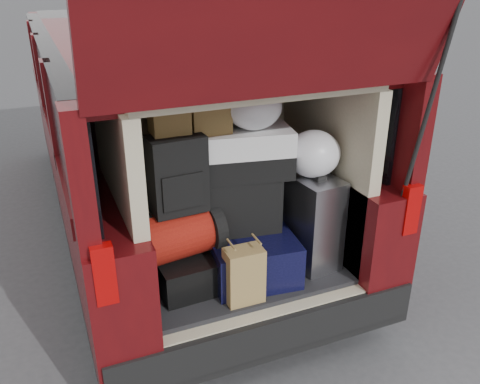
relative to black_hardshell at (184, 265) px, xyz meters
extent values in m
plane|color=#39393C|center=(0.35, -0.16, -0.65)|extent=(80.00, 80.00, 0.00)
cylinder|color=black|center=(-0.47, 0.24, -0.33)|extent=(0.24, 0.64, 0.64)
cylinder|color=black|center=(1.17, 0.24, -0.33)|extent=(0.24, 0.64, 0.64)
cylinder|color=black|center=(-0.47, 3.54, -0.33)|extent=(0.24, 0.64, 0.64)
cylinder|color=black|center=(1.17, 3.54, -0.33)|extent=(0.24, 0.64, 0.64)
cube|color=black|center=(0.35, 1.91, -0.39)|extent=(1.90, 4.85, 0.08)
cube|color=#490A0D|center=(-0.43, 1.91, 0.05)|extent=(0.33, 4.85, 0.80)
cube|color=#490A0D|center=(1.14, 1.91, 0.05)|extent=(0.33, 4.85, 0.80)
cube|color=#490A0D|center=(0.35, 1.91, 1.08)|extent=(1.82, 4.46, 0.10)
cube|color=black|center=(-0.53, 1.81, 0.79)|extent=(0.12, 4.25, 0.68)
cube|color=black|center=(1.23, 1.81, 0.79)|extent=(0.12, 4.25, 0.68)
cube|color=black|center=(0.35, -0.45, -0.25)|extent=(1.86, 0.16, 0.22)
cube|color=#990505|center=(-0.51, -0.49, 0.37)|extent=(0.10, 0.06, 0.30)
cube|color=#990505|center=(1.21, -0.49, 0.37)|extent=(0.10, 0.06, 0.30)
cube|color=black|center=(0.35, 0.11, -0.13)|extent=(1.24, 1.05, 0.06)
cube|color=#BEB192|center=(-0.31, 0.11, 0.47)|extent=(0.08, 1.05, 1.15)
cube|color=#BEB192|center=(1.01, 0.11, 0.47)|extent=(0.08, 1.05, 1.15)
cube|color=#BEB192|center=(0.35, 0.67, 0.47)|extent=(1.34, 0.06, 1.15)
cube|color=#BEB192|center=(0.35, 0.11, 1.08)|extent=(1.34, 1.05, 0.06)
cylinder|color=black|center=(1.19, -0.56, 1.00)|extent=(0.02, 0.90, 0.76)
cube|color=black|center=(0.35, 0.11, -0.38)|extent=(1.24, 1.05, 0.55)
cube|color=black|center=(0.00, 0.00, 0.00)|extent=(0.40, 0.53, 0.20)
cube|color=black|center=(0.40, -0.04, 0.03)|extent=(0.57, 0.67, 0.27)
cube|color=silver|center=(0.80, -0.10, 0.19)|extent=(0.29, 0.42, 0.59)
cube|color=olive|center=(0.26, -0.32, 0.06)|extent=(0.21, 0.14, 0.33)
cube|color=maroon|center=(-0.02, -0.04, 0.25)|extent=(0.48, 0.36, 0.29)
cube|color=black|center=(0.37, 0.03, 0.34)|extent=(0.51, 0.35, 0.34)
cube|color=black|center=(-0.02, -0.04, 0.61)|extent=(0.31, 0.20, 0.43)
cube|color=white|center=(0.37, 0.05, 0.65)|extent=(0.68, 0.43, 0.28)
cube|color=olive|center=(-0.03, 0.03, 0.91)|extent=(0.20, 0.16, 0.18)
cube|color=olive|center=(0.20, 0.07, 0.90)|extent=(0.22, 0.18, 0.22)
ellipsoid|color=white|center=(0.46, 0.02, 0.92)|extent=(0.36, 0.35, 0.26)
ellipsoid|color=white|center=(0.80, -0.08, 0.62)|extent=(0.34, 0.32, 0.28)
camera|label=1|loc=(-0.68, -2.51, 1.66)|focal=38.00mm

